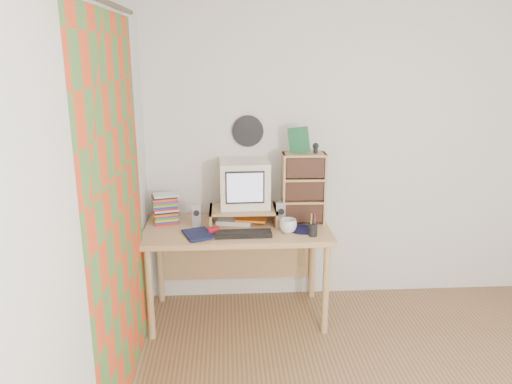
{
  "coord_description": "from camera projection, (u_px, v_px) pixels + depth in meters",
  "views": [
    {
      "loc": [
        -1.1,
        -2.2,
        2.04
      ],
      "look_at": [
        -0.89,
        1.33,
        1.04
      ],
      "focal_mm": 35.0,
      "sensor_mm": 36.0,
      "label": 1
    }
  ],
  "objects": [
    {
      "name": "dvd_stack",
      "position": [
        165.0,
        206.0,
        3.86
      ],
      "size": [
        0.21,
        0.17,
        0.26
      ],
      "primitive_type": null,
      "rotation": [
        0.0,
        0.0,
        0.24
      ],
      "color": "brown",
      "rests_on": "desk"
    },
    {
      "name": "red_box",
      "position": [
        214.0,
        230.0,
        3.66
      ],
      "size": [
        0.1,
        0.07,
        0.04
      ],
      "primitive_type": "cube",
      "rotation": [
        0.0,
        0.0,
        0.27
      ],
      "color": "#AE1224",
      "rests_on": "desk"
    },
    {
      "name": "mug",
      "position": [
        288.0,
        226.0,
        3.67
      ],
      "size": [
        0.15,
        0.15,
        0.1
      ],
      "primitive_type": "imported",
      "rotation": [
        0.0,
        0.0,
        -0.16
      ],
      "color": "silver",
      "rests_on": "desk"
    },
    {
      "name": "speaker_left",
      "position": [
        197.0,
        215.0,
        3.79
      ],
      "size": [
        0.07,
        0.07,
        0.18
      ],
      "primitive_type": "cube",
      "rotation": [
        0.0,
        0.0,
        -0.01
      ],
      "color": "#A7A7AC",
      "rests_on": "desk"
    },
    {
      "name": "desk",
      "position": [
        237.0,
        241.0,
        3.89
      ],
      "size": [
        1.4,
        0.7,
        0.75
      ],
      "color": "tan",
      "rests_on": "floor"
    },
    {
      "name": "curtain",
      "position": [
        118.0,
        217.0,
        2.78
      ],
      "size": [
        0.0,
        2.2,
        2.2
      ],
      "primitive_type": "plane",
      "rotation": [
        1.57,
        0.0,
        1.57
      ],
      "color": "#DC461F",
      "rests_on": "left_wall"
    },
    {
      "name": "left_wall",
      "position": [
        87.0,
        229.0,
        2.29
      ],
      "size": [
        0.0,
        3.5,
        3.5
      ],
      "primitive_type": "plane",
      "rotation": [
        1.57,
        0.0,
        1.57
      ],
      "color": "silver",
      "rests_on": "floor"
    },
    {
      "name": "diary",
      "position": [
        186.0,
        235.0,
        3.58
      ],
      "size": [
        0.27,
        0.23,
        0.04
      ],
      "primitive_type": "imported",
      "rotation": [
        0.0,
        0.0,
        0.34
      ],
      "color": "#10163C",
      "rests_on": "desk"
    },
    {
      "name": "monitor_riser",
      "position": [
        243.0,
        211.0,
        3.87
      ],
      "size": [
        0.52,
        0.3,
        0.12
      ],
      "color": "tan",
      "rests_on": "desk"
    },
    {
      "name": "pen_cup",
      "position": [
        313.0,
        227.0,
        3.6
      ],
      "size": [
        0.08,
        0.08,
        0.13
      ],
      "primitive_type": null,
      "rotation": [
        0.0,
        0.0,
        0.33
      ],
      "color": "black",
      "rests_on": "desk"
    },
    {
      "name": "wall_disc",
      "position": [
        248.0,
        131.0,
        3.95
      ],
      "size": [
        0.25,
        0.02,
        0.25
      ],
      "primitive_type": "cylinder",
      "rotation": [
        1.57,
        0.0,
        0.0
      ],
      "color": "black",
      "rests_on": "back_wall"
    },
    {
      "name": "webcam",
      "position": [
        316.0,
        148.0,
        3.75
      ],
      "size": [
        0.05,
        0.05,
        0.08
      ],
      "primitive_type": null,
      "rotation": [
        0.0,
        0.0,
        -0.13
      ],
      "color": "black",
      "rests_on": "cd_rack"
    },
    {
      "name": "mousepad",
      "position": [
        303.0,
        230.0,
        3.73
      ],
      "size": [
        0.22,
        0.22,
        0.0
      ],
      "primitive_type": "cylinder",
      "rotation": [
        0.0,
        0.0,
        -0.0
      ],
      "color": "#0F0F34",
      "rests_on": "desk"
    },
    {
      "name": "speaker_right",
      "position": [
        281.0,
        213.0,
        3.82
      ],
      "size": [
        0.07,
        0.07,
        0.19
      ],
      "primitive_type": "cube",
      "rotation": [
        0.0,
        0.0,
        -0.06
      ],
      "color": "#A7A7AC",
      "rests_on": "desk"
    },
    {
      "name": "game_box",
      "position": [
        299.0,
        140.0,
        3.75
      ],
      "size": [
        0.15,
        0.07,
        0.19
      ],
      "primitive_type": "cube",
      "rotation": [
        0.0,
        0.0,
        -0.29
      ],
      "color": "#1A5D37",
      "rests_on": "cd_rack"
    },
    {
      "name": "back_wall",
      "position": [
        361.0,
        152.0,
        4.07
      ],
      "size": [
        3.5,
        0.0,
        3.5
      ],
      "primitive_type": "plane",
      "rotation": [
        1.57,
        0.0,
        0.0
      ],
      "color": "silver",
      "rests_on": "floor"
    },
    {
      "name": "crt_monitor",
      "position": [
        244.0,
        184.0,
        3.86
      ],
      "size": [
        0.39,
        0.39,
        0.36
      ],
      "primitive_type": "cube",
      "rotation": [
        0.0,
        0.0,
        0.04
      ],
      "color": "silver",
      "rests_on": "monitor_riser"
    },
    {
      "name": "papers",
      "position": [
        242.0,
        220.0,
        3.91
      ],
      "size": [
        0.3,
        0.25,
        0.04
      ],
      "primitive_type": null,
      "rotation": [
        0.0,
        0.0,
        -0.23
      ],
      "color": "silver",
      "rests_on": "desk"
    },
    {
      "name": "keyboard",
      "position": [
        243.0,
        234.0,
        3.62
      ],
      "size": [
        0.42,
        0.14,
        0.03
      ],
      "primitive_type": "cube",
      "rotation": [
        0.0,
        0.0,
        0.01
      ],
      "color": "black",
      "rests_on": "desk"
    },
    {
      "name": "cd_rack",
      "position": [
        303.0,
        188.0,
        3.84
      ],
      "size": [
        0.33,
        0.18,
        0.55
      ],
      "primitive_type": "cube",
      "rotation": [
        0.0,
        0.0,
        -0.02
      ],
      "color": "tan",
      "rests_on": "desk"
    }
  ]
}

